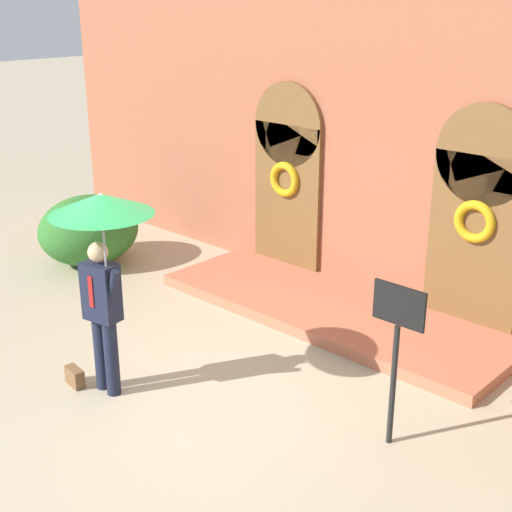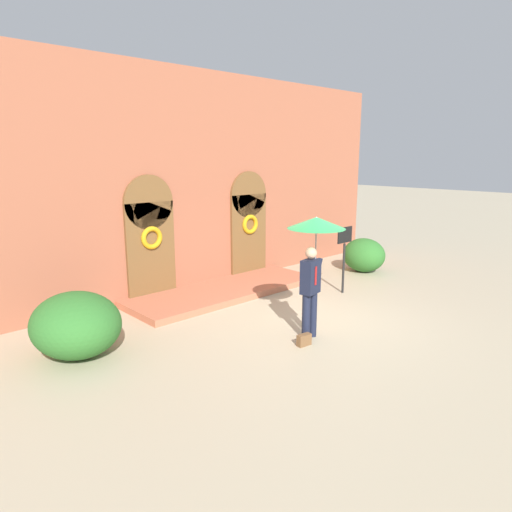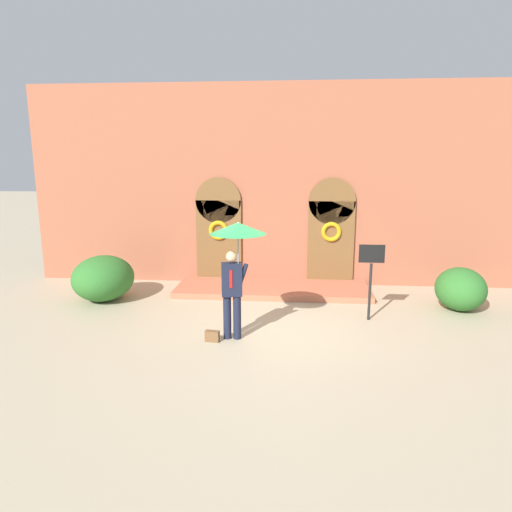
% 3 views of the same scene
% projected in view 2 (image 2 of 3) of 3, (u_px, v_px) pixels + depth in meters
% --- Properties ---
extents(ground_plane, '(80.00, 80.00, 0.00)m').
position_uv_depth(ground_plane, '(317.00, 325.00, 9.60)').
color(ground_plane, tan).
extents(building_facade, '(14.00, 2.30, 5.60)m').
position_uv_depth(building_facade, '(197.00, 187.00, 11.98)').
color(building_facade, '#9E563D').
rests_on(building_facade, ground).
extents(person_with_umbrella, '(1.10, 1.10, 2.36)m').
position_uv_depth(person_with_umbrella, '(315.00, 241.00, 8.60)').
color(person_with_umbrella, '#191E33').
rests_on(person_with_umbrella, ground).
extents(handbag, '(0.29, 0.15, 0.22)m').
position_uv_depth(handbag, '(304.00, 340.00, 8.53)').
color(handbag, brown).
rests_on(handbag, ground).
extents(sign_post, '(0.56, 0.06, 1.72)m').
position_uv_depth(sign_post, '(344.00, 249.00, 11.59)').
color(sign_post, black).
rests_on(sign_post, ground).
extents(shrub_left, '(1.52, 1.70, 1.15)m').
position_uv_depth(shrub_left, '(76.00, 325.00, 8.02)').
color(shrub_left, '#2D6B28').
rests_on(shrub_left, ground).
extents(shrub_right, '(1.15, 1.31, 1.03)m').
position_uv_depth(shrub_right, '(364.00, 255.00, 13.90)').
color(shrub_right, '#2D6B28').
rests_on(shrub_right, ground).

